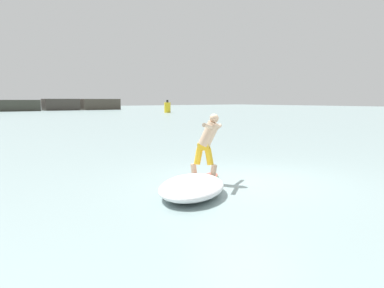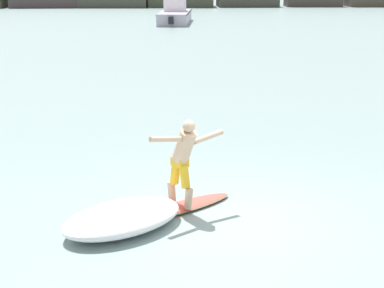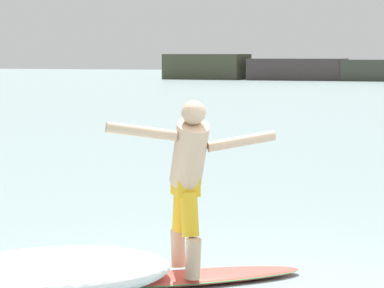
% 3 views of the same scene
% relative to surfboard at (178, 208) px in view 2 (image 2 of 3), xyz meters
% --- Properties ---
extents(ground_plane, '(200.00, 200.00, 0.00)m').
position_rel_surfboard_xyz_m(ground_plane, '(1.04, -0.41, -0.05)').
color(ground_plane, gray).
extents(surfboard, '(2.12, 1.68, 0.23)m').
position_rel_surfboard_xyz_m(surfboard, '(0.00, 0.00, 0.00)').
color(surfboard, '#DF5247').
rests_on(surfboard, ground).
extents(surfer, '(1.27, 0.93, 1.54)m').
position_rel_surfboard_xyz_m(surfer, '(0.09, -0.05, 0.94)').
color(surfer, tan).
rests_on(surfer, surfboard).
extents(fishing_boat_near_jetty, '(3.00, 8.47, 2.74)m').
position_rel_surfboard_xyz_m(fishing_boat_near_jetty, '(1.53, 39.72, 0.56)').
color(fishing_boat_near_jetty, '#ACA5B9').
rests_on(fishing_boat_near_jetty, ground).
extents(wave_foam_at_tail, '(2.44, 2.32, 0.37)m').
position_rel_surfboard_xyz_m(wave_foam_at_tail, '(-0.91, -0.74, 0.14)').
color(wave_foam_at_tail, white).
rests_on(wave_foam_at_tail, ground).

